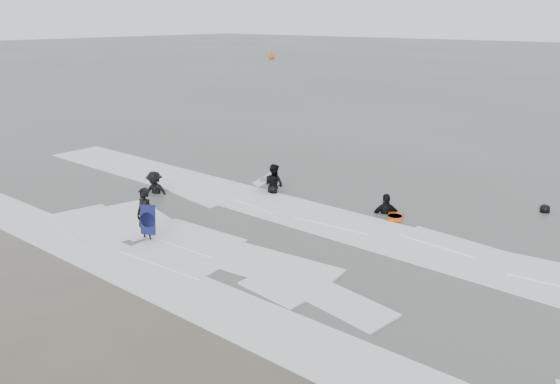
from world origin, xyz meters
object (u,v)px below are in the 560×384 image
Objects in this scene: surfer_wading at (274,194)px; surfer_breaker at (155,195)px; surfer_right_far at (544,214)px; buoy at (271,57)px; surfer_right_near at (386,214)px; surfer_centre at (147,242)px.

surfer_breaker reaches higher than surfer_wading.
surfer_right_far is 0.91× the size of buoy.
surfer_right_far is at bearing -41.90° from buoy.
surfer_right_near is 1.29× the size of surfer_right_far.
surfer_right_near is (4.67, 7.16, 0.00)m from surfer_centre.
surfer_centre is at bearing 19.32° from surfer_right_near.
surfer_centre is at bearing -52.43° from buoy.
surfer_right_far is (9.10, 10.94, 0.00)m from surfer_centre.
buoy is (-43.77, 58.48, 0.42)m from surfer_breaker.
surfer_wading is at bearing -28.66° from surfer_right_near.
buoy is (-56.54, 50.74, 0.42)m from surfer_right_far.
surfer_right_near reaches higher than surfer_right_far.
surfer_right_far is (12.76, 7.74, 0.00)m from surfer_breaker.
surfer_right_far is 75.97m from buoy.
surfer_wading is at bearing -49.40° from buoy.
surfer_wading reaches higher than surfer_right_far.
surfer_centre is at bearing 19.27° from surfer_right_far.
surfer_breaker is (-3.67, 3.20, 0.00)m from surfer_centre.
surfer_centre is 14.22m from surfer_right_far.
surfer_breaker reaches higher than surfer_right_far.
surfer_centre reaches higher than surfer_right_far.
surfer_right_far is at bearing 47.33° from surfer_centre.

